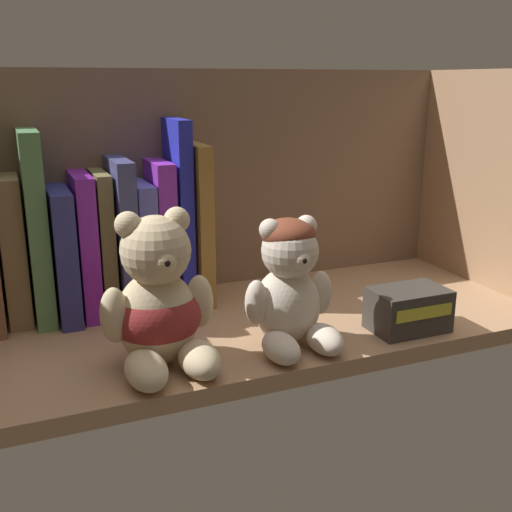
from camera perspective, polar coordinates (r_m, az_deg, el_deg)
name	(u,v)px	position (r cm, az deg, el deg)	size (l,w,h in cm)	color
shelf_board	(240,329)	(78.40, -1.53, -6.82)	(77.21, 30.22, 2.00)	#A87F5B
shelf_back_panel	(200,189)	(88.34, -5.30, 6.27)	(79.61, 1.20, 33.08)	brown
shelf_side_panel_right	(493,188)	(95.00, 21.29, 5.93)	(1.60, 32.62, 33.08)	#A87F5B
book_3	(13,249)	(81.89, -21.74, 0.59)	(2.77, 9.50, 18.48)	olive
book_4	(36,226)	(81.32, -19.89, 2.66)	(2.34, 12.50, 23.92)	#548553
book_5	(62,251)	(82.32, -17.70, 0.44)	(2.59, 14.67, 16.77)	navy
book_6	(84,243)	(82.36, -15.82, 1.20)	(2.27, 12.89, 18.41)	purple
book_7	(102,241)	(82.64, -14.18, 1.39)	(1.81, 11.23, 18.46)	olive
book_8	(120,233)	(82.79, -12.59, 2.11)	(2.23, 14.58, 20.12)	#3C3E73
book_9	(141,243)	(83.67, -10.75, 1.19)	(2.34, 12.47, 16.80)	#565ABB
book_10	(160,232)	(83.92, -8.97, 2.25)	(2.41, 10.63, 19.42)	purple
book_11	(177,211)	(83.92, -7.40, 4.19)	(1.82, 10.99, 24.80)	#2228B3
book_12	(193,221)	(84.86, -5.90, 3.26)	(1.96, 13.17, 21.58)	olive
teddy_bear_larger	(159,306)	(65.03, -9.10, -4.68)	(12.42, 13.00, 16.98)	beige
teddy_bear_smaller	(290,286)	(69.07, 3.23, -2.85)	(10.93, 11.08, 15.02)	beige
small_product_box	(408,309)	(76.93, 14.05, -4.87)	(9.19, 6.23, 5.23)	#38332D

